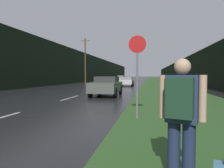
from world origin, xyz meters
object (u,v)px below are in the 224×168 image
hitchhiker_with_backpack (181,114)px  car_passing_near (107,86)px  car_oncoming (121,78)px  stop_sign (137,70)px  car_passing_far (127,81)px

hitchhiker_with_backpack → car_passing_near: (-3.64, 12.14, -0.26)m
hitchhiker_with_backpack → car_oncoming: bearing=115.7°
stop_sign → car_passing_far: size_ratio=0.72×
car_oncoming → car_passing_far: bearing=-80.1°
hitchhiker_with_backpack → car_passing_far: (-3.64, 26.35, -0.32)m
car_passing_far → car_oncoming: car_oncoming is taller
car_oncoming → stop_sign: bearing=-81.4°
stop_sign → car_passing_far: bearing=97.2°
stop_sign → hitchhiker_with_backpack: size_ratio=1.66×
car_passing_near → car_oncoming: car_oncoming is taller
stop_sign → car_passing_far: (-2.79, 22.04, -1.06)m
car_passing_far → car_oncoming: size_ratio=0.89×
hitchhiker_with_backpack → car_passing_far: hitchhiker_with_backpack is taller
hitchhiker_with_backpack → car_oncoming: size_ratio=0.39×
car_passing_near → car_passing_far: car_passing_near is taller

